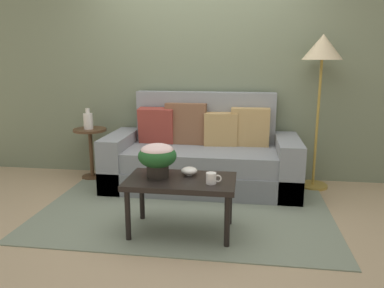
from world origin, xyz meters
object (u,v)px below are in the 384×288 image
at_px(couch, 202,158).
at_px(potted_plant, 157,156).
at_px(coffee_mug, 212,178).
at_px(snack_bowl, 189,171).
at_px(coffee_table, 181,185).
at_px(table_vase, 88,121).
at_px(side_table, 91,144).
at_px(floor_lamp, 322,58).

bearing_deg(couch, potted_plant, -101.37).
height_order(coffee_mug, snack_bowl, coffee_mug).
distance_m(couch, snack_bowl, 1.11).
xyz_separation_m(coffee_table, coffee_mug, (0.26, -0.08, 0.10)).
bearing_deg(snack_bowl, table_vase, 139.51).
xyz_separation_m(couch, coffee_table, (-0.03, -1.21, 0.08)).
bearing_deg(coffee_table, coffee_mug, -17.60).
relative_size(side_table, floor_lamp, 0.36).
xyz_separation_m(couch, coffee_mug, (0.23, -1.29, 0.18)).
bearing_deg(coffee_mug, floor_lamp, 54.46).
height_order(coffee_table, coffee_mug, coffee_mug).
bearing_deg(coffee_table, couch, 88.38).
xyz_separation_m(floor_lamp, coffee_mug, (-1.04, -1.45, -0.93)).
xyz_separation_m(floor_lamp, snack_bowl, (-1.25, -1.26, -0.94)).
relative_size(floor_lamp, snack_bowl, 12.23).
bearing_deg(table_vase, couch, -4.26).
bearing_deg(side_table, coffee_table, -44.65).
relative_size(couch, table_vase, 8.56).
bearing_deg(snack_bowl, potted_plant, -162.44).
distance_m(couch, potted_plant, 1.24).
bearing_deg(coffee_mug, snack_bowl, 136.95).
height_order(couch, floor_lamp, floor_lamp).
height_order(potted_plant, coffee_mug, potted_plant).
bearing_deg(side_table, couch, -5.06).
distance_m(side_table, potted_plant, 1.74).
bearing_deg(coffee_mug, table_vase, 139.17).
height_order(coffee_table, snack_bowl, snack_bowl).
height_order(side_table, coffee_mug, side_table).
bearing_deg(potted_plant, snack_bowl, 17.56).
height_order(coffee_table, floor_lamp, floor_lamp).
bearing_deg(potted_plant, coffee_table, -8.98).
distance_m(couch, floor_lamp, 1.69).
bearing_deg(couch, snack_bowl, -89.04).
xyz_separation_m(couch, floor_lamp, (1.27, 0.16, 1.11)).
height_order(couch, potted_plant, couch).
relative_size(couch, potted_plant, 6.66).
height_order(floor_lamp, potted_plant, floor_lamp).
height_order(couch, coffee_table, couch).
distance_m(potted_plant, snack_bowl, 0.30).
xyz_separation_m(floor_lamp, table_vase, (-2.65, -0.06, -0.73)).
relative_size(couch, side_table, 3.46).
relative_size(coffee_table, snack_bowl, 6.48).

